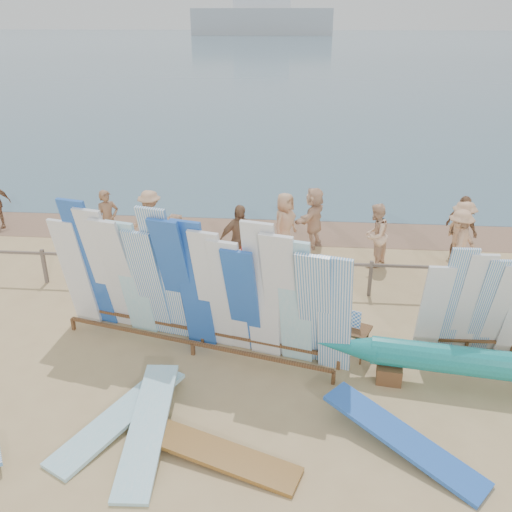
# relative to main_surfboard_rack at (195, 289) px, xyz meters

# --- Properties ---
(ground) EXTENTS (160.00, 160.00, 0.00)m
(ground) POSITION_rel_main_surfboard_rack_xyz_m (-0.32, -0.42, -1.35)
(ground) COLOR tan
(ground) RESTS_ON ground
(ocean) EXTENTS (320.00, 240.00, 0.02)m
(ocean) POSITION_rel_main_surfboard_rack_xyz_m (-0.32, 127.58, -1.35)
(ocean) COLOR #405E72
(ocean) RESTS_ON ground
(wet_sand_strip) EXTENTS (40.00, 2.60, 0.01)m
(wet_sand_strip) POSITION_rel_main_surfboard_rack_xyz_m (-0.32, 6.78, -1.35)
(wet_sand_strip) COLOR #85614A
(wet_sand_strip) RESTS_ON ground
(distant_ship) EXTENTS (45.00, 8.00, 14.00)m
(distant_ship) POSITION_rel_main_surfboard_rack_xyz_m (-12.32, 179.58, 3.96)
(distant_ship) COLOR #999EA3
(distant_ship) RESTS_ON ocean
(fence) EXTENTS (12.08, 0.08, 0.90)m
(fence) POSITION_rel_main_surfboard_rack_xyz_m (-0.32, 2.58, -0.72)
(fence) COLOR #6C5C51
(fence) RESTS_ON ground
(main_surfboard_rack) EXTENTS (6.02, 2.14, 3.03)m
(main_surfboard_rack) POSITION_rel_main_surfboard_rack_xyz_m (0.00, 0.00, 0.00)
(main_surfboard_rack) COLOR brown
(main_surfboard_rack) RESTS_ON ground
(side_surfboard_rack) EXTENTS (2.13, 0.72, 2.43)m
(side_surfboard_rack) POSITION_rel_main_surfboard_rack_xyz_m (5.38, 0.18, -0.26)
(side_surfboard_rack) COLOR brown
(side_surfboard_rack) RESTS_ON ground
(outrigger_canoe) EXTENTS (5.97, 1.30, 0.85)m
(outrigger_canoe) POSITION_rel_main_surfboard_rack_xyz_m (5.32, -0.90, -0.81)
(outrigger_canoe) COLOR brown
(outrigger_canoe) RESTS_ON ground
(vendor_table) EXTENTS (0.91, 0.79, 1.02)m
(vendor_table) POSITION_rel_main_surfboard_rack_xyz_m (3.01, 0.02, -1.01)
(vendor_table) COLOR brown
(vendor_table) RESTS_ON ground
(flat_board_a) EXTENTS (0.71, 2.71, 0.44)m
(flat_board_a) POSITION_rel_main_surfboard_rack_xyz_m (-0.31, -2.57, -1.35)
(flat_board_a) COLOR #8FD1E5
(flat_board_a) RESTS_ON ground
(flat_board_b) EXTENTS (1.76, 2.65, 0.24)m
(flat_board_b) POSITION_rel_main_surfboard_rack_xyz_m (-0.87, -2.27, -1.35)
(flat_board_b) COLOR #8FD1E5
(flat_board_b) RESTS_ON ground
(flat_board_c) EXTENTS (2.74, 1.36, 0.22)m
(flat_board_c) POSITION_rel_main_surfboard_rack_xyz_m (0.80, -2.91, -1.35)
(flat_board_c) COLOR olive
(flat_board_c) RESTS_ON ground
(flat_board_d) EXTENTS (2.42, 2.15, 0.43)m
(flat_board_d) POSITION_rel_main_surfboard_rack_xyz_m (3.66, -2.49, -1.35)
(flat_board_d) COLOR blue
(flat_board_d) RESTS_ON ground
(beach_chair_left) EXTENTS (0.69, 0.71, 0.93)m
(beach_chair_left) POSITION_rel_main_surfboard_rack_xyz_m (0.77, 3.08, -1.07)
(beach_chair_left) COLOR red
(beach_chair_left) RESTS_ON ground
(beach_chair_right) EXTENTS (0.56, 0.58, 0.86)m
(beach_chair_right) POSITION_rel_main_surfboard_rack_xyz_m (0.74, 3.72, -1.09)
(beach_chair_right) COLOR red
(beach_chair_right) RESTS_ON ground
(stroller) EXTENTS (0.76, 0.92, 1.10)m
(stroller) POSITION_rel_main_surfboard_rack_xyz_m (1.03, 3.38, -0.91)
(stroller) COLOR red
(stroller) RESTS_ON ground
(beachgoer_6) EXTENTS (0.79, 0.96, 1.78)m
(beachgoer_6) POSITION_rel_main_surfboard_rack_xyz_m (1.56, 4.87, -0.46)
(beachgoer_6) COLOR tan
(beachgoer_6) RESTS_ON ground
(beachgoer_4) EXTENTS (1.20, 0.89, 1.88)m
(beachgoer_4) POSITION_rel_main_surfboard_rack_xyz_m (0.46, 3.49, -0.41)
(beachgoer_4) COLOR #8C6042
(beachgoer_4) RESTS_ON ground
(beachgoer_2) EXTENTS (0.86, 0.46, 1.71)m
(beachgoer_2) POSITION_rel_main_surfboard_rack_xyz_m (-1.12, 3.18, -0.49)
(beachgoer_2) COLOR beige
(beachgoer_2) RESTS_ON ground
(beachgoer_10) EXTENTS (0.93, 1.18, 1.85)m
(beachgoer_10) POSITION_rel_main_surfboard_rack_xyz_m (6.27, 4.79, -0.42)
(beachgoer_10) COLOR #8C6042
(beachgoer_10) RESTS_ON ground
(beachgoer_extra_0) EXTENTS (0.89, 1.21, 1.73)m
(beachgoer_extra_0) POSITION_rel_main_surfboard_rack_xyz_m (6.02, 4.01, -0.48)
(beachgoer_extra_0) COLOR tan
(beachgoer_extra_0) RESTS_ON ground
(beachgoer_9) EXTENTS (0.82, 1.22, 1.74)m
(beachgoer_9) POSITION_rel_main_surfboard_rack_xyz_m (6.28, 4.73, -0.48)
(beachgoer_9) COLOR tan
(beachgoer_9) RESTS_ON ground
(beachgoer_3) EXTENTS (1.21, 0.71, 1.76)m
(beachgoer_3) POSITION_rel_main_surfboard_rack_xyz_m (-2.19, 4.84, -0.47)
(beachgoer_3) COLOR tan
(beachgoer_3) RESTS_ON ground
(beachgoer_8) EXTENTS (0.77, 0.92, 1.72)m
(beachgoer_8) POSITION_rel_main_surfboard_rack_xyz_m (3.97, 4.34, -0.49)
(beachgoer_8) COLOR beige
(beachgoer_8) RESTS_ON ground
(beachgoer_5) EXTENTS (1.13, 1.73, 1.78)m
(beachgoer_5) POSITION_rel_main_surfboard_rack_xyz_m (2.36, 5.48, -0.46)
(beachgoer_5) COLOR beige
(beachgoer_5) RESTS_ON ground
(beachgoer_1) EXTENTS (0.71, 0.68, 1.74)m
(beachgoer_1) POSITION_rel_main_surfboard_rack_xyz_m (-3.41, 4.81, -0.47)
(beachgoer_1) COLOR #8C6042
(beachgoer_1) RESTS_ON ground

